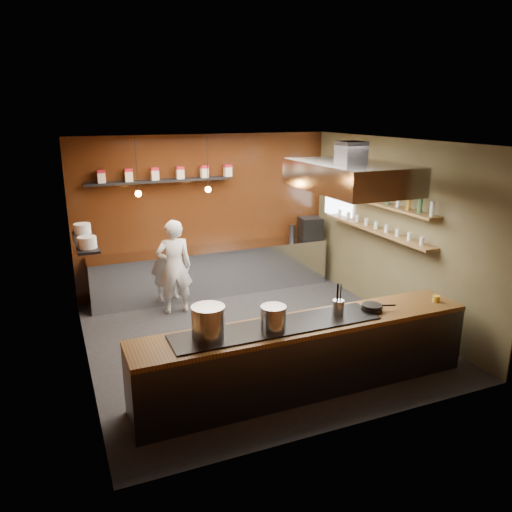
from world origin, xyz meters
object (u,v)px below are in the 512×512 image
stockpot_large (208,322)px  stockpot_small (273,318)px  chef (174,267)px  espresso_machine (310,228)px  extractor_hood (350,176)px

stockpot_large → stockpot_small: (0.77, -0.08, -0.04)m
stockpot_small → chef: bearing=97.7°
espresso_machine → chef: 3.09m
stockpot_small → espresso_machine: 4.62m
stockpot_large → stockpot_small: bearing=-6.1°
stockpot_large → chef: (0.34, 3.07, -0.30)m
stockpot_large → chef: size_ratio=0.23×
extractor_hood → stockpot_large: extractor_hood is taller
extractor_hood → chef: extractor_hood is taller
chef → espresso_machine: bearing=-163.3°
stockpot_small → espresso_machine: bearing=56.0°
stockpot_small → espresso_machine: (2.58, 3.83, 0.03)m
extractor_hood → stockpot_small: (-1.78, -1.26, -1.42)m
extractor_hood → stockpot_large: (-2.55, -1.18, -1.38)m
extractor_hood → espresso_machine: size_ratio=4.74×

